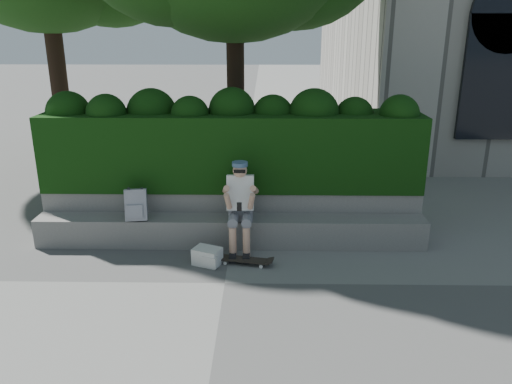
{
  "coord_description": "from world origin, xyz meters",
  "views": [
    {
      "loc": [
        0.52,
        -5.9,
        3.24
      ],
      "look_at": [
        0.4,
        1.0,
        0.95
      ],
      "focal_mm": 35.0,
      "sensor_mm": 36.0,
      "label": 1
    }
  ],
  "objects_px": {
    "skateboard": "(244,260)",
    "backpack_ground": "(207,256)",
    "backpack_plaid": "(136,205)",
    "person": "(240,203)"
  },
  "relations": [
    {
      "from": "backpack_plaid",
      "to": "backpack_ground",
      "type": "height_order",
      "value": "backpack_plaid"
    },
    {
      "from": "skateboard",
      "to": "backpack_ground",
      "type": "relative_size",
      "value": 2.03
    },
    {
      "from": "backpack_plaid",
      "to": "backpack_ground",
      "type": "relative_size",
      "value": 1.25
    },
    {
      "from": "person",
      "to": "backpack_plaid",
      "type": "bearing_deg",
      "value": 177.05
    },
    {
      "from": "person",
      "to": "skateboard",
      "type": "height_order",
      "value": "person"
    },
    {
      "from": "skateboard",
      "to": "backpack_ground",
      "type": "bearing_deg",
      "value": -167.39
    },
    {
      "from": "backpack_plaid",
      "to": "backpack_ground",
      "type": "bearing_deg",
      "value": -36.4
    },
    {
      "from": "skateboard",
      "to": "backpack_ground",
      "type": "xyz_separation_m",
      "value": [
        -0.53,
        -0.01,
        0.06
      ]
    },
    {
      "from": "person",
      "to": "backpack_ground",
      "type": "height_order",
      "value": "person"
    },
    {
      "from": "person",
      "to": "skateboard",
      "type": "bearing_deg",
      "value": -81.36
    }
  ]
}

